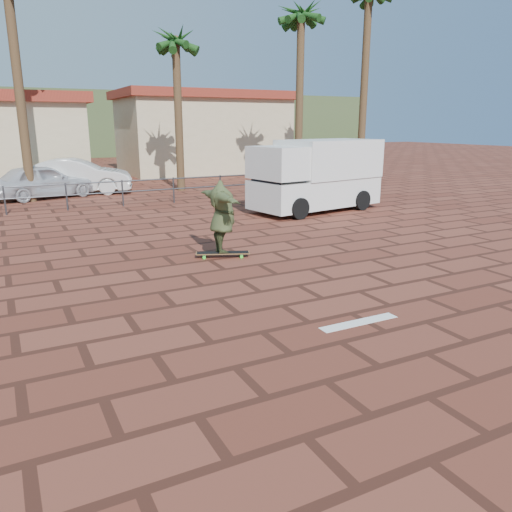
{
  "coord_description": "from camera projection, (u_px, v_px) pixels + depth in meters",
  "views": [
    {
      "loc": [
        -4.11,
        -6.98,
        3.04
      ],
      "look_at": [
        -0.25,
        0.51,
        0.8
      ],
      "focal_mm": 35.0,
      "sensor_mm": 36.0,
      "label": 1
    }
  ],
  "objects": [
    {
      "name": "palm_right",
      "position": [
        301.0,
        20.0,
        22.66
      ],
      "size": [
        2.4,
        2.4,
        9.05
      ],
      "color": "brown",
      "rests_on": "ground"
    },
    {
      "name": "building_east",
      "position": [
        203.0,
        132.0,
        32.11
      ],
      "size": [
        10.6,
        6.6,
        5.0
      ],
      "color": "beige",
      "rests_on": "ground"
    },
    {
      "name": "campervan",
      "position": [
        317.0,
        174.0,
        17.73
      ],
      "size": [
        5.07,
        2.78,
        2.49
      ],
      "rotation": [
        0.0,
        0.0,
        0.17
      ],
      "color": "silver",
      "rests_on": "ground"
    },
    {
      "name": "palm_center",
      "position": [
        176.0,
        45.0,
        21.83
      ],
      "size": [
        2.4,
        2.4,
        7.75
      ],
      "color": "brown",
      "rests_on": "ground"
    },
    {
      "name": "street_sign",
      "position": [
        320.0,
        158.0,
        20.49
      ],
      "size": [
        0.48,
        0.09,
        2.38
      ],
      "rotation": [
        0.0,
        0.0,
        -0.1
      ],
      "color": "gray",
      "rests_on": "ground"
    },
    {
      "name": "skateboarder",
      "position": [
        222.0,
        217.0,
        11.47
      ],
      "size": [
        0.6,
        2.08,
        1.68
      ],
      "primitive_type": "imported",
      "rotation": [
        0.0,
        0.0,
        1.55
      ],
      "color": "#3D4726",
      "rests_on": "longboard"
    },
    {
      "name": "car_white",
      "position": [
        77.0,
        176.0,
        22.14
      ],
      "size": [
        4.99,
        2.84,
        1.55
      ],
      "primitive_type": "imported",
      "rotation": [
        0.0,
        0.0,
        1.3
      ],
      "color": "silver",
      "rests_on": "ground"
    },
    {
      "name": "longboard",
      "position": [
        223.0,
        253.0,
        11.69
      ],
      "size": [
        1.26,
        0.74,
        0.12
      ],
      "rotation": [
        0.0,
        0.0,
        -0.4
      ],
      "color": "olive",
      "rests_on": "ground"
    },
    {
      "name": "paint_stripe",
      "position": [
        359.0,
        322.0,
        7.88
      ],
      "size": [
        1.4,
        0.22,
        0.01
      ],
      "primitive_type": "cube",
      "color": "white",
      "rests_on": "ground"
    },
    {
      "name": "car_silver",
      "position": [
        43.0,
        181.0,
        20.83
      ],
      "size": [
        4.46,
        2.82,
        1.42
      ],
      "primitive_type": "imported",
      "rotation": [
        0.0,
        0.0,
        1.87
      ],
      "color": "silver",
      "rests_on": "ground"
    },
    {
      "name": "guardrail",
      "position": [
        122.0,
        188.0,
        18.74
      ],
      "size": [
        24.06,
        0.06,
        1.0
      ],
      "color": "#47494F",
      "rests_on": "ground"
    },
    {
      "name": "ground",
      "position": [
        282.0,
        306.0,
        8.6
      ],
      "size": [
        120.0,
        120.0,
        0.0
      ],
      "primitive_type": "plane",
      "color": "brown",
      "rests_on": "ground"
    },
    {
      "name": "hill_front",
      "position": [
        36.0,
        124.0,
        50.79
      ],
      "size": [
        70.0,
        18.0,
        6.0
      ],
      "primitive_type": "cube",
      "color": "#384C28",
      "rests_on": "ground"
    },
    {
      "name": "palm_far_right",
      "position": [
        369.0,
        0.0,
        22.89
      ],
      "size": [
        2.4,
        2.4,
        10.05
      ],
      "color": "brown",
      "rests_on": "ground"
    }
  ]
}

